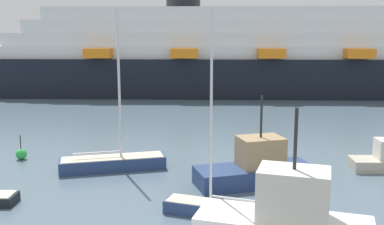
% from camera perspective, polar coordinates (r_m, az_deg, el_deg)
% --- Properties ---
extents(sailboat_2, '(5.16, 2.67, 9.18)m').
position_cam_1_polar(sailboat_2, '(20.69, 3.44, -11.88)').
color(sailboat_2, navy).
rests_on(sailboat_2, ground_plane).
extents(sailboat_3, '(6.49, 3.13, 9.58)m').
position_cam_1_polar(sailboat_3, '(27.71, -10.02, -6.14)').
color(sailboat_3, navy).
rests_on(sailboat_3, ground_plane).
extents(fishing_boat_1, '(7.13, 4.11, 5.50)m').
position_cam_1_polar(fishing_boat_1, '(18.16, 11.92, -13.12)').
color(fishing_boat_1, white).
rests_on(fishing_boat_1, ground_plane).
extents(fishing_boat_2, '(6.89, 4.14, 4.89)m').
position_cam_1_polar(fishing_boat_2, '(25.00, 8.17, -6.96)').
color(fishing_boat_2, navy).
rests_on(fishing_boat_2, ground_plane).
extents(channel_buoy_0, '(0.71, 0.71, 1.63)m').
position_cam_1_polar(channel_buoy_0, '(31.52, -20.90, -4.97)').
color(channel_buoy_0, green).
rests_on(channel_buoy_0, ground_plane).
extents(cruise_ship, '(89.82, 15.06, 15.87)m').
position_cam_1_polar(cruise_ship, '(62.37, 13.85, 7.00)').
color(cruise_ship, black).
rests_on(cruise_ship, ground_plane).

